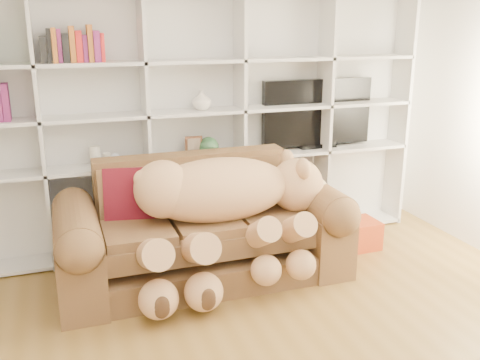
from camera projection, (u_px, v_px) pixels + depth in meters
name	position (u px, v px, depth m)	size (l,w,h in m)	color
wall_back	(189.00, 103.00, 5.01)	(5.00, 0.02, 2.70)	white
bookshelf	(167.00, 111.00, 4.82)	(4.43, 0.35, 2.40)	silver
sofa	(203.00, 234.00, 4.48)	(2.36, 1.02, 0.99)	brown
teddy_bear	(224.00, 205.00, 4.25)	(1.76, 0.96, 1.02)	tan
throw_pillow	(132.00, 195.00, 4.36)	(0.45, 0.15, 0.45)	#5D0F14
gift_box	(359.00, 234.00, 5.11)	(0.34, 0.31, 0.27)	#BA3F18
tv	(317.00, 114.00, 5.32)	(1.15, 0.18, 0.68)	black
picture_frame	(194.00, 147.00, 4.94)	(0.16, 0.03, 0.20)	#512F1B
green_vase	(209.00, 147.00, 4.99)	(0.19, 0.19, 0.19)	#2C5732
figurine_tall	(95.00, 156.00, 4.67)	(0.09, 0.09, 0.18)	silver
figurine_short	(107.00, 159.00, 4.71)	(0.07, 0.07, 0.11)	silver
snow_globe	(115.00, 159.00, 4.73)	(0.10, 0.10, 0.10)	silver
shelf_vase	(202.00, 100.00, 4.84)	(0.17, 0.17, 0.18)	silver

